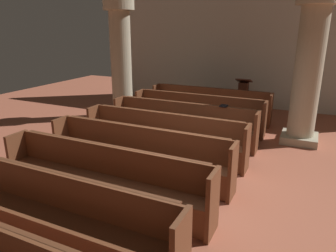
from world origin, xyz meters
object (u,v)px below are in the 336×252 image
at_px(pew_row_4, 138,152).
at_px(lectern, 243,98).
at_px(pew_row_5, 103,175).
at_px(pew_row_6, 51,210).
at_px(pew_row_3, 163,135).
at_px(hymn_book, 224,106).
at_px(pillar_far_side, 121,58).
at_px(pew_row_2, 182,122).
at_px(pew_row_1, 197,111).
at_px(pew_row_0, 209,103).
at_px(pillar_aisle_side, 309,68).

height_order(pew_row_4, lectern, lectern).
xyz_separation_m(pew_row_5, pew_row_6, (0.00, -1.04, 0.00)).
bearing_deg(pew_row_3, hymn_book, 52.71).
bearing_deg(pillar_far_side, pew_row_2, -27.36).
bearing_deg(pew_row_4, hymn_book, 67.63).
xyz_separation_m(lectern, hymn_book, (0.23, -3.16, 0.47)).
distance_m(pew_row_1, pew_row_4, 3.11).
height_order(pew_row_0, pew_row_2, same).
bearing_deg(pew_row_2, pew_row_0, 90.00).
height_order(pew_row_4, pillar_far_side, pillar_far_side).
relative_size(pew_row_0, pillar_aisle_side, 1.05).
distance_m(pew_row_0, pew_row_6, 6.22).
relative_size(pew_row_3, pew_row_6, 1.00).
height_order(pew_row_4, pew_row_6, same).
relative_size(pew_row_5, hymn_book, 18.21).
bearing_deg(hymn_book, pew_row_4, -112.37).
distance_m(pew_row_5, lectern, 6.49).
bearing_deg(pillar_aisle_side, hymn_book, -149.82).
bearing_deg(pew_row_0, lectern, 61.13).
bearing_deg(pew_row_5, pew_row_0, 90.00).
xyz_separation_m(pew_row_2, pillar_far_side, (-2.50, 1.29, 1.27)).
bearing_deg(pew_row_5, pew_row_2, 90.00).
xyz_separation_m(pew_row_1, pew_row_3, (0.00, -2.07, 0.00)).
distance_m(pew_row_2, pew_row_5, 3.11).
bearing_deg(pew_row_2, pew_row_1, 90.00).
bearing_deg(pew_row_6, lectern, 84.66).
height_order(pew_row_0, lectern, lectern).
distance_m(pew_row_3, lectern, 4.44).
relative_size(pew_row_4, pew_row_5, 1.00).
relative_size(pew_row_1, pew_row_5, 1.00).
xyz_separation_m(pew_row_0, pew_row_2, (0.00, -2.07, 0.00)).
xyz_separation_m(pew_row_5, pillar_far_side, (-2.50, 4.41, 1.27)).
height_order(pew_row_2, pew_row_5, same).
height_order(pew_row_1, pew_row_4, same).
xyz_separation_m(pew_row_2, pew_row_4, (0.00, -2.07, 0.00)).
relative_size(pillar_aisle_side, pillar_far_side, 1.00).
xyz_separation_m(pew_row_6, pillar_far_side, (-2.50, 5.44, 1.27)).
bearing_deg(pew_row_6, pew_row_5, 90.00).
xyz_separation_m(pew_row_0, pew_row_4, (0.00, -4.15, 0.00)).
xyz_separation_m(pew_row_2, hymn_book, (0.93, 0.18, 0.44)).
bearing_deg(pew_row_3, pew_row_0, 90.00).
bearing_deg(pew_row_4, pew_row_0, 90.00).
height_order(pew_row_0, pillar_far_side, pillar_far_side).
height_order(pew_row_1, pillar_aisle_side, pillar_aisle_side).
bearing_deg(pew_row_2, lectern, 78.18).
bearing_deg(pew_row_5, pillar_aisle_side, 58.95).
distance_m(pew_row_1, hymn_book, 1.34).
bearing_deg(pew_row_3, pillar_aisle_side, 40.30).
bearing_deg(pew_row_6, pew_row_1, 90.00).
height_order(pew_row_2, pew_row_6, same).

